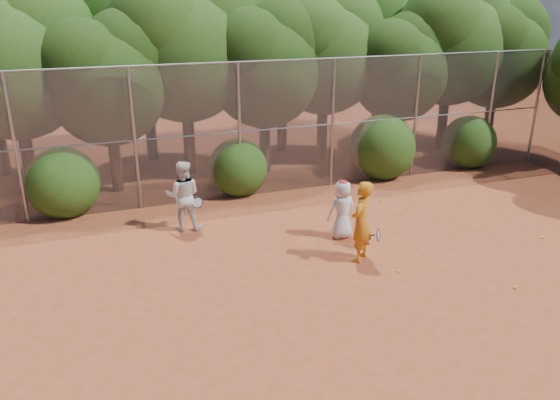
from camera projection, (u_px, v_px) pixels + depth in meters
name	position (u px, v px, depth m)	size (l,w,h in m)	color
ground	(363.00, 281.00, 11.72)	(80.00, 80.00, 0.00)	#963F22
fence_back	(268.00, 128.00, 16.25)	(20.05, 0.09, 4.03)	gray
tree_1	(13.00, 55.00, 15.57)	(4.64, 4.03, 6.35)	black
tree_2	(107.00, 74.00, 15.95)	(3.99, 3.47, 5.47)	black
tree_3	(185.00, 41.00, 17.35)	(4.89, 4.26, 6.70)	black
tree_4	(265.00, 60.00, 17.83)	(4.19, 3.64, 5.73)	black
tree_5	(325.00, 47.00, 19.23)	(4.51, 3.92, 6.17)	black
tree_6	(401.00, 64.00, 19.34)	(3.86, 3.36, 5.29)	black
tree_7	(452.00, 37.00, 20.38)	(4.77, 4.14, 6.53)	black
tree_8	(499.00, 49.00, 20.91)	(4.25, 3.70, 5.82)	black
tree_10	(144.00, 30.00, 18.89)	(5.15, 4.48, 7.06)	black
tree_11	(283.00, 41.00, 20.28)	(4.64, 4.03, 6.35)	black
tree_12	(382.00, 28.00, 22.12)	(5.02, 4.37, 6.88)	black
bush_0	(63.00, 179.00, 15.01)	(2.00, 2.00, 2.00)	#204310
bush_1	(238.00, 165.00, 16.64)	(1.80, 1.80, 1.80)	#204310
bush_2	(382.00, 144.00, 18.15)	(2.20, 2.20, 2.20)	#204310
bush_3	(469.00, 140.00, 19.32)	(1.90, 1.90, 1.90)	#204310
player_yellow	(361.00, 222.00, 12.33)	(0.89, 0.81, 1.91)	orange
player_teen	(342.00, 209.00, 13.58)	(0.76, 0.53, 1.53)	silver
player_white	(183.00, 196.00, 14.01)	(1.06, 0.93, 1.85)	silver
ball_0	(407.00, 209.00, 15.59)	(0.07, 0.07, 0.07)	yellow
ball_1	(515.00, 287.00, 11.39)	(0.07, 0.07, 0.07)	yellow
ball_2	(543.00, 237.00, 13.74)	(0.07, 0.07, 0.07)	yellow
ball_3	(398.00, 271.00, 12.05)	(0.07, 0.07, 0.07)	yellow
ball_4	(381.00, 200.00, 16.21)	(0.07, 0.07, 0.07)	yellow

